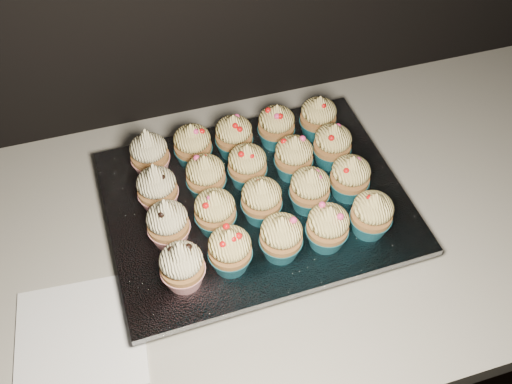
% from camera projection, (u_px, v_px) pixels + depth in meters
% --- Properties ---
extents(cabinet, '(2.40, 0.60, 0.86)m').
position_uv_depth(cabinet, '(166.00, 377.00, 1.23)').
color(cabinet, black).
rests_on(cabinet, ground).
extents(worktop, '(2.44, 0.64, 0.04)m').
position_uv_depth(worktop, '(131.00, 264.00, 0.89)').
color(worktop, beige).
rests_on(worktop, cabinet).
extents(napkin, '(0.19, 0.19, 0.00)m').
position_uv_depth(napkin, '(81.00, 337.00, 0.79)').
color(napkin, white).
rests_on(napkin, worktop).
extents(baking_tray, '(0.44, 0.34, 0.02)m').
position_uv_depth(baking_tray, '(256.00, 207.00, 0.92)').
color(baking_tray, black).
rests_on(baking_tray, worktop).
extents(foil_lining, '(0.47, 0.37, 0.01)m').
position_uv_depth(foil_lining, '(256.00, 201.00, 0.91)').
color(foil_lining, silver).
rests_on(foil_lining, baking_tray).
extents(cupcake_0, '(0.06, 0.06, 0.10)m').
position_uv_depth(cupcake_0, '(182.00, 265.00, 0.78)').
color(cupcake_0, '#A8171F').
rests_on(cupcake_0, foil_lining).
extents(cupcake_1, '(0.06, 0.06, 0.08)m').
position_uv_depth(cupcake_1, '(230.00, 250.00, 0.80)').
color(cupcake_1, '#165C6B').
rests_on(cupcake_1, foil_lining).
extents(cupcake_2, '(0.06, 0.06, 0.08)m').
position_uv_depth(cupcake_2, '(281.00, 237.00, 0.81)').
color(cupcake_2, '#165C6B').
rests_on(cupcake_2, foil_lining).
extents(cupcake_3, '(0.06, 0.06, 0.08)m').
position_uv_depth(cupcake_3, '(328.00, 227.00, 0.82)').
color(cupcake_3, '#165C6B').
rests_on(cupcake_3, foil_lining).
extents(cupcake_4, '(0.06, 0.06, 0.08)m').
position_uv_depth(cupcake_4, '(372.00, 214.00, 0.84)').
color(cupcake_4, '#165C6B').
rests_on(cupcake_4, foil_lining).
extents(cupcake_5, '(0.06, 0.06, 0.10)m').
position_uv_depth(cupcake_5, '(168.00, 223.00, 0.82)').
color(cupcake_5, '#A8171F').
rests_on(cupcake_5, foil_lining).
extents(cupcake_6, '(0.06, 0.06, 0.08)m').
position_uv_depth(cupcake_6, '(215.00, 211.00, 0.84)').
color(cupcake_6, '#165C6B').
rests_on(cupcake_6, foil_lining).
extents(cupcake_7, '(0.06, 0.06, 0.08)m').
position_uv_depth(cupcake_7, '(261.00, 200.00, 0.86)').
color(cupcake_7, '#165C6B').
rests_on(cupcake_7, foil_lining).
extents(cupcake_8, '(0.06, 0.06, 0.08)m').
position_uv_depth(cupcake_8, '(310.00, 189.00, 0.87)').
color(cupcake_8, '#165C6B').
rests_on(cupcake_8, foil_lining).
extents(cupcake_9, '(0.06, 0.06, 0.08)m').
position_uv_depth(cupcake_9, '(350.00, 177.00, 0.88)').
color(cupcake_9, '#165C6B').
rests_on(cupcake_9, foil_lining).
extents(cupcake_10, '(0.06, 0.06, 0.10)m').
position_uv_depth(cupcake_10, '(157.00, 188.00, 0.87)').
color(cupcake_10, '#A8171F').
rests_on(cupcake_10, foil_lining).
extents(cupcake_11, '(0.06, 0.06, 0.08)m').
position_uv_depth(cupcake_11, '(206.00, 176.00, 0.89)').
color(cupcake_11, '#165C6B').
rests_on(cupcake_11, foil_lining).
extents(cupcake_12, '(0.06, 0.06, 0.08)m').
position_uv_depth(cupcake_12, '(247.00, 165.00, 0.90)').
color(cupcake_12, '#165C6B').
rests_on(cupcake_12, foil_lining).
extents(cupcake_13, '(0.06, 0.06, 0.08)m').
position_uv_depth(cupcake_13, '(294.00, 157.00, 0.91)').
color(cupcake_13, '#165C6B').
rests_on(cupcake_13, foil_lining).
extents(cupcake_14, '(0.06, 0.06, 0.08)m').
position_uv_depth(cupcake_14, '(332.00, 145.00, 0.93)').
color(cupcake_14, '#165C6B').
rests_on(cupcake_14, foil_lining).
extents(cupcake_15, '(0.06, 0.06, 0.10)m').
position_uv_depth(cupcake_15, '(149.00, 153.00, 0.91)').
color(cupcake_15, '#A8171F').
rests_on(cupcake_15, foil_lining).
extents(cupcake_16, '(0.06, 0.06, 0.08)m').
position_uv_depth(cupcake_16, '(193.00, 145.00, 0.93)').
color(cupcake_16, '#165C6B').
rests_on(cupcake_16, foil_lining).
extents(cupcake_17, '(0.06, 0.06, 0.08)m').
position_uv_depth(cupcake_17, '(234.00, 136.00, 0.94)').
color(cupcake_17, '#165C6B').
rests_on(cupcake_17, foil_lining).
extents(cupcake_18, '(0.06, 0.06, 0.08)m').
position_uv_depth(cupcake_18, '(276.00, 126.00, 0.96)').
color(cupcake_18, '#165C6B').
rests_on(cupcake_18, foil_lining).
extents(cupcake_19, '(0.06, 0.06, 0.08)m').
position_uv_depth(cupcake_19, '(318.00, 117.00, 0.97)').
color(cupcake_19, '#165C6B').
rests_on(cupcake_19, foil_lining).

